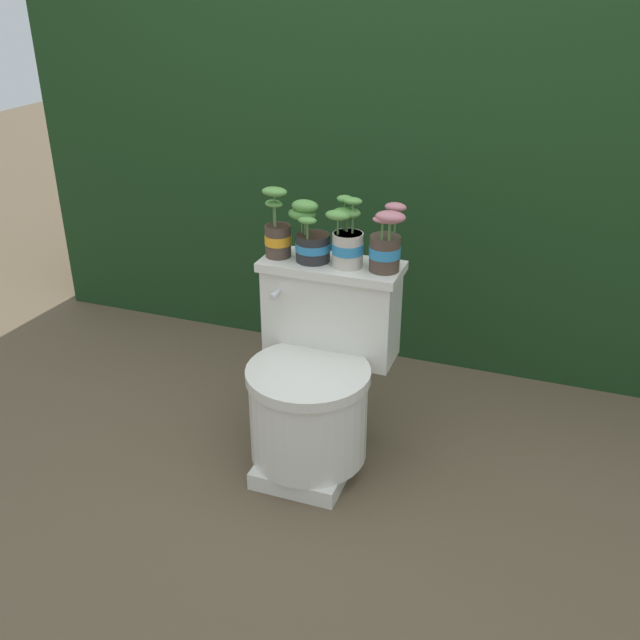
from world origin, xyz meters
The scene contains 7 objects.
ground_plane centered at (0.00, 0.00, 0.00)m, with size 12.00×12.00×0.00m, color brown.
hedge_backdrop centered at (0.00, 1.26, 0.81)m, with size 3.44×0.81×1.62m.
toilet centered at (-0.09, 0.06, 0.30)m, with size 0.48×0.53×0.68m.
potted_plant_left centered at (-0.28, 0.21, 0.77)m, with size 0.10×0.09×0.24m.
potted_plant_midleft centered at (-0.16, 0.21, 0.76)m, with size 0.14×0.13×0.21m.
potted_plant_middle centered at (-0.03, 0.20, 0.77)m, with size 0.12×0.10×0.23m.
potted_plant_midright centered at (0.10, 0.20, 0.77)m, with size 0.12×0.12×0.22m.
Camera 1 is at (0.63, -1.87, 1.56)m, focal length 40.00 mm.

